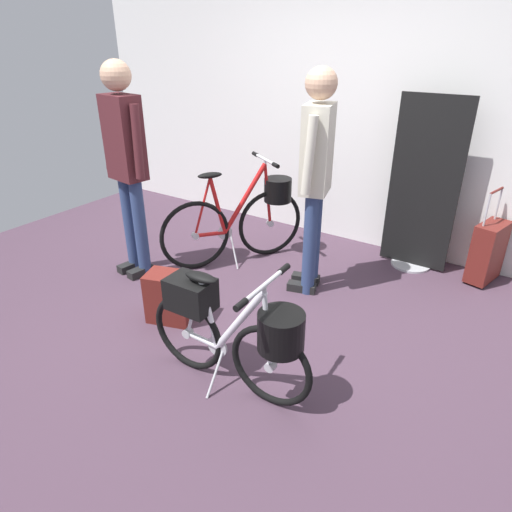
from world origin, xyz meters
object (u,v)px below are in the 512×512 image
floor_banner_stand (422,196)px  folding_bike_foreground (233,329)px  display_bike_left (246,216)px  rolling_suitcase (487,252)px  visitor_near_wall (316,170)px  backpack_on_floor (170,297)px  visitor_browsing (126,158)px

floor_banner_stand → folding_bike_foreground: bearing=-100.9°
floor_banner_stand → display_bike_left: (-1.38, -0.74, -0.24)m
rolling_suitcase → display_bike_left: bearing=-158.3°
visitor_near_wall → rolling_suitcase: (1.22, 0.96, -0.75)m
visitor_near_wall → backpack_on_floor: 1.47m
folding_bike_foreground → visitor_browsing: visitor_browsing is taller
display_bike_left → visitor_browsing: bearing=-132.0°
visitor_browsing → display_bike_left: bearing=48.0°
folding_bike_foreground → rolling_suitcase: bearing=65.7°
rolling_suitcase → backpack_on_floor: bearing=-133.7°
visitor_browsing → backpack_on_floor: visitor_browsing is taller
visitor_near_wall → backpack_on_floor: size_ratio=4.58×
rolling_suitcase → backpack_on_floor: 2.72m
visitor_browsing → backpack_on_floor: bearing=-28.0°
display_bike_left → visitor_browsing: 1.18m
folding_bike_foreground → display_bike_left: (-0.95, 1.51, 0.02)m
visitor_browsing → folding_bike_foreground: bearing=-24.9°
folding_bike_foreground → display_bike_left: display_bike_left is taller
floor_banner_stand → rolling_suitcase: floor_banner_stand is taller
floor_banner_stand → visitor_browsing: size_ratio=0.85×
visitor_browsing → rolling_suitcase: visitor_browsing is taller
floor_banner_stand → folding_bike_foreground: (-0.43, -2.25, -0.26)m
visitor_near_wall → rolling_suitcase: size_ratio=2.14×
visitor_near_wall → rolling_suitcase: 1.72m
visitor_near_wall → visitor_browsing: bearing=-158.0°
display_bike_left → visitor_browsing: visitor_browsing is taller
folding_bike_foreground → rolling_suitcase: (1.04, 2.30, -0.14)m
folding_bike_foreground → visitor_near_wall: size_ratio=0.64×
display_bike_left → visitor_near_wall: (0.77, -0.16, 0.59)m
visitor_browsing → rolling_suitcase: 3.18m
folding_bike_foreground → rolling_suitcase: rolling_suitcase is taller
folding_bike_foreground → visitor_browsing: bearing=155.1°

